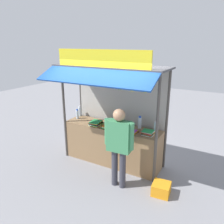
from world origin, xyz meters
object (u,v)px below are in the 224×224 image
(banana_bunch_rightmost, at_px, (145,89))
(water_bottle_rear_center, at_px, (140,123))
(magazine_stack_far_right, at_px, (108,127))
(vendor_person, at_px, (119,141))
(banana_bunch_inner_left, at_px, (132,87))
(water_bottle_center, at_px, (80,111))
(banana_bunch_leftmost, at_px, (120,87))
(water_bottle_right, at_px, (115,119))
(water_bottle_front_right, at_px, (156,127))
(magazine_stack_back_left, at_px, (96,123))
(banana_bunch_inner_right, at_px, (92,82))
(water_bottle_mid_left, at_px, (77,114))
(plastic_crate, at_px, (161,189))
(magazine_stack_far_left, at_px, (148,133))
(magazine_stack_back_right, at_px, (133,132))
(water_bottle_mid_right, at_px, (119,121))

(banana_bunch_rightmost, bearing_deg, water_bottle_rear_center, 118.46)
(magazine_stack_far_right, xyz_separation_m, vendor_person, (0.62, -0.65, 0.03))
(banana_bunch_inner_left, bearing_deg, water_bottle_rear_center, 95.63)
(water_bottle_center, xyz_separation_m, banana_bunch_rightmost, (2.08, -0.64, 0.93))
(magazine_stack_far_right, height_order, banana_bunch_leftmost, banana_bunch_leftmost)
(water_bottle_right, height_order, water_bottle_front_right, water_bottle_front_right)
(water_bottle_front_right, distance_m, banana_bunch_rightmost, 1.06)
(water_bottle_rear_center, relative_size, banana_bunch_leftmost, 0.95)
(water_bottle_center, bearing_deg, magazine_stack_back_left, -25.50)
(water_bottle_right, xyz_separation_m, water_bottle_rear_center, (0.66, -0.04, 0.03))
(water_bottle_center, distance_m, vendor_person, 2.01)
(banana_bunch_inner_left, height_order, banana_bunch_rightmost, same)
(water_bottle_front_right, relative_size, magazine_stack_far_right, 0.98)
(banana_bunch_inner_right, bearing_deg, water_bottle_mid_left, 150.88)
(banana_bunch_inner_right, bearing_deg, banana_bunch_rightmost, 0.04)
(magazine_stack_back_left, bearing_deg, banana_bunch_leftmost, -20.09)
(water_bottle_mid_left, distance_m, water_bottle_right, 1.03)
(water_bottle_front_right, relative_size, water_bottle_rear_center, 0.96)
(banana_bunch_inner_left, xyz_separation_m, plastic_crate, (0.77, -0.21, -1.90))
(banana_bunch_leftmost, height_order, banana_bunch_inner_right, same)
(magazine_stack_back_left, distance_m, banana_bunch_rightmost, 1.71)
(water_bottle_mid_left, relative_size, water_bottle_rear_center, 0.86)
(water_bottle_center, xyz_separation_m, plastic_crate, (2.58, -0.86, -0.97))
(water_bottle_center, xyz_separation_m, magazine_stack_far_left, (2.06, -0.31, -0.09))
(banana_bunch_inner_right, bearing_deg, magazine_stack_far_left, 15.52)
(water_bottle_rear_center, height_order, banana_bunch_inner_left, banana_bunch_inner_left)
(banana_bunch_inner_left, relative_size, plastic_crate, 0.92)
(water_bottle_rear_center, distance_m, plastic_crate, 1.51)
(water_bottle_right, relative_size, magazine_stack_far_left, 0.88)
(water_bottle_rear_center, relative_size, magazine_stack_back_left, 0.89)
(water_bottle_mid_left, bearing_deg, banana_bunch_leftmost, -16.74)
(water_bottle_center, xyz_separation_m, banana_bunch_inner_right, (0.86, -0.65, 0.95))
(magazine_stack_back_right, xyz_separation_m, banana_bunch_leftmost, (-0.20, -0.25, 1.04))
(magazine_stack_far_left, bearing_deg, banana_bunch_inner_right, -164.48)
(magazine_stack_far_left, height_order, plastic_crate, magazine_stack_far_left)
(plastic_crate, bearing_deg, banana_bunch_leftmost, 168.58)
(magazine_stack_far_right, distance_m, vendor_person, 0.90)
(water_bottle_mid_right, distance_m, magazine_stack_far_right, 0.29)
(water_bottle_center, distance_m, water_bottle_rear_center, 1.75)
(water_bottle_right, bearing_deg, water_bottle_center, 179.38)
(water_bottle_mid_right, xyz_separation_m, magazine_stack_far_left, (0.79, -0.15, -0.09))
(water_bottle_front_right, height_order, water_bottle_mid_right, water_bottle_mid_right)
(water_bottle_center, height_order, vendor_person, vendor_person)
(water_bottle_mid_left, relative_size, vendor_person, 0.15)
(water_bottle_center, bearing_deg, vendor_person, -30.68)
(banana_bunch_inner_left, relative_size, banana_bunch_inner_right, 1.09)
(water_bottle_mid_left, distance_m, water_bottle_center, 0.22)
(banana_bunch_inner_left, bearing_deg, banana_bunch_inner_right, 179.90)
(water_bottle_mid_right, xyz_separation_m, magazine_stack_back_right, (0.47, -0.23, -0.11))
(water_bottle_front_right, relative_size, water_bottle_mid_right, 0.98)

